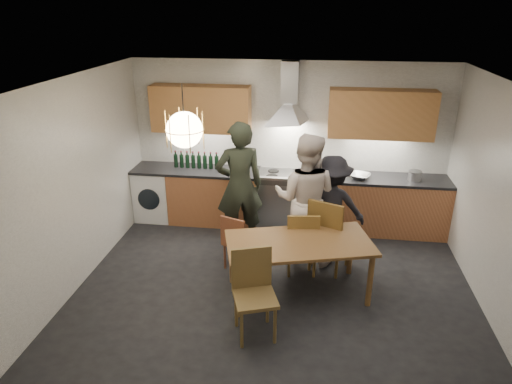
# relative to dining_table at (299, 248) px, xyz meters

# --- Properties ---
(ground) EXTENTS (5.00, 5.00, 0.00)m
(ground) POSITION_rel_dining_table_xyz_m (-0.29, -0.04, -0.65)
(ground) COLOR black
(ground) RESTS_ON ground
(room_shell) EXTENTS (5.02, 4.52, 2.61)m
(room_shell) POSITION_rel_dining_table_xyz_m (-0.29, -0.04, 1.06)
(room_shell) COLOR white
(room_shell) RESTS_ON ground
(counter_run) EXTENTS (5.00, 0.62, 0.90)m
(counter_run) POSITION_rel_dining_table_xyz_m (-0.27, 1.91, -0.20)
(counter_run) COLOR #BC7448
(counter_run) RESTS_ON ground
(range_stove) EXTENTS (0.90, 0.60, 0.92)m
(range_stove) POSITION_rel_dining_table_xyz_m (-0.29, 1.90, -0.21)
(range_stove) COLOR silver
(range_stove) RESTS_ON ground
(wall_fixtures) EXTENTS (4.30, 0.54, 1.10)m
(wall_fixtures) POSITION_rel_dining_table_xyz_m (-0.29, 2.02, 1.22)
(wall_fixtures) COLOR tan
(wall_fixtures) RESTS_ON ground
(pendant_lamp) EXTENTS (0.43, 0.43, 0.70)m
(pendant_lamp) POSITION_rel_dining_table_xyz_m (-1.29, -0.14, 1.45)
(pendant_lamp) COLOR black
(pendant_lamp) RESTS_ON ground
(dining_table) EXTENTS (1.90, 1.30, 0.73)m
(dining_table) POSITION_rel_dining_table_xyz_m (0.00, 0.00, 0.00)
(dining_table) COLOR brown
(dining_table) RESTS_ON ground
(chair_back_left) EXTENTS (0.47, 0.47, 0.80)m
(chair_back_left) POSITION_rel_dining_table_xyz_m (-0.85, 0.46, -0.19)
(chair_back_left) COLOR brown
(chair_back_left) RESTS_ON ground
(chair_back_mid) EXTENTS (0.45, 0.45, 0.91)m
(chair_back_mid) POSITION_rel_dining_table_xyz_m (0.02, 0.45, -0.13)
(chair_back_mid) COLOR brown
(chair_back_mid) RESTS_ON ground
(chair_back_right) EXTENTS (0.63, 0.63, 1.06)m
(chair_back_right) POSITION_rel_dining_table_xyz_m (0.35, 0.57, -0.04)
(chair_back_right) COLOR brown
(chair_back_right) RESTS_ON ground
(chair_front) EXTENTS (0.56, 0.56, 0.98)m
(chair_front) POSITION_rel_dining_table_xyz_m (-0.45, -0.75, -0.09)
(chair_front) COLOR brown
(chair_front) RESTS_ON ground
(person_left) EXTENTS (0.81, 0.67, 1.90)m
(person_left) POSITION_rel_dining_table_xyz_m (-0.92, 1.16, 0.30)
(person_left) COLOR black
(person_left) RESTS_ON ground
(person_mid) EXTENTS (1.00, 0.84, 1.83)m
(person_mid) POSITION_rel_dining_table_xyz_m (0.04, 0.89, 0.27)
(person_mid) COLOR beige
(person_mid) RESTS_ON ground
(person_right) EXTENTS (1.01, 0.63, 1.49)m
(person_right) POSITION_rel_dining_table_xyz_m (0.39, 1.04, 0.10)
(person_right) COLOR black
(person_right) RESTS_ON ground
(mixing_bowl) EXTENTS (0.40, 0.40, 0.08)m
(mixing_bowl) POSITION_rel_dining_table_xyz_m (0.83, 1.83, 0.29)
(mixing_bowl) COLOR silver
(mixing_bowl) RESTS_ON counter_run
(stock_pot) EXTENTS (0.22, 0.22, 0.14)m
(stock_pot) POSITION_rel_dining_table_xyz_m (1.65, 1.87, 0.32)
(stock_pot) COLOR #A7A7AA
(stock_pot) RESTS_ON counter_run
(wine_bottles) EXTENTS (0.74, 0.07, 0.27)m
(wine_bottles) POSITION_rel_dining_table_xyz_m (-1.77, 1.97, 0.39)
(wine_bottles) COLOR black
(wine_bottles) RESTS_ON counter_run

